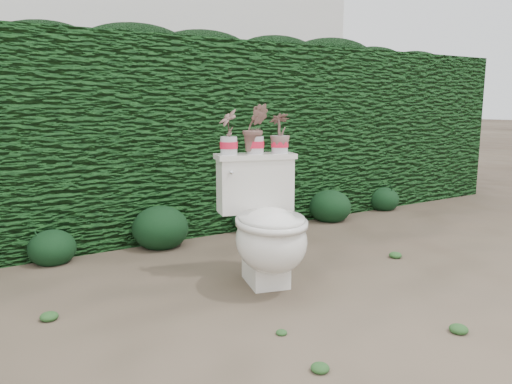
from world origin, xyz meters
TOP-DOWN VIEW (x-y plane):
  - ground at (0.00, 0.00)m, footprint 60.00×60.00m
  - hedge at (0.00, 1.60)m, footprint 8.00×1.00m
  - house_wall at (0.60, 6.00)m, footprint 8.00×3.50m
  - toilet at (0.17, -0.09)m, footprint 0.62×0.77m
  - potted_plant_left at (0.07, 0.18)m, footprint 0.10×0.14m
  - potted_plant_center at (0.24, 0.14)m, footprint 0.20×0.18m
  - potted_plant_right at (0.39, 0.10)m, footprint 0.14×0.14m
  - liriope_clump_2 at (-0.85, 1.06)m, footprint 0.32×0.32m
  - liriope_clump_3 at (-0.07, 1.03)m, footprint 0.43×0.43m
  - liriope_clump_4 at (0.81, 1.10)m, footprint 0.43×0.43m
  - liriope_clump_5 at (1.61, 1.00)m, footprint 0.39×0.39m
  - liriope_clump_6 at (2.40, 1.09)m, footprint 0.32×0.32m

SIDE VIEW (x-z plane):
  - ground at x=0.00m, z-range 0.00..0.00m
  - liriope_clump_6 at x=2.40m, z-range 0.00..0.26m
  - liriope_clump_2 at x=-0.85m, z-range 0.00..0.26m
  - liriope_clump_5 at x=1.61m, z-range 0.00..0.32m
  - liriope_clump_4 at x=0.81m, z-range 0.00..0.34m
  - liriope_clump_3 at x=-0.07m, z-range 0.00..0.34m
  - toilet at x=0.17m, z-range -0.03..0.74m
  - hedge at x=0.00m, z-range 0.00..1.60m
  - potted_plant_right at x=0.39m, z-range 0.78..1.01m
  - potted_plant_left at x=0.07m, z-range 0.78..1.04m
  - potted_plant_center at x=0.24m, z-range 0.78..1.07m
  - house_wall at x=0.60m, z-range 0.00..4.00m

